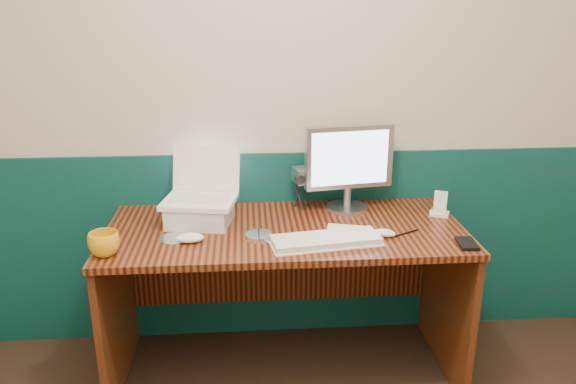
{
  "coord_description": "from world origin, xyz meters",
  "views": [
    {
      "loc": [
        -0.15,
        -0.94,
        1.71
      ],
      "look_at": [
        0.02,
        1.23,
        0.97
      ],
      "focal_mm": 35.0,
      "sensor_mm": 36.0,
      "label": 1
    }
  ],
  "objects": [
    {
      "name": "cd_loose_a",
      "position": [
        -0.46,
        1.3,
        0.75
      ],
      "size": [
        0.13,
        0.13,
        0.0
      ],
      "primitive_type": "cylinder",
      "color": "#B4BDC4",
      "rests_on": "desk"
    },
    {
      "name": "monitor",
      "position": [
        0.34,
        1.59,
        0.96
      ],
      "size": [
        0.44,
        0.18,
        0.42
      ],
      "primitive_type": null,
      "rotation": [
        0.0,
        0.0,
        0.15
      ],
      "color": "#A2A2A7",
      "rests_on": "desk"
    },
    {
      "name": "mug",
      "position": [
        -0.72,
        1.15,
        0.8
      ],
      "size": [
        0.15,
        0.15,
        0.1
      ],
      "primitive_type": "imported",
      "rotation": [
        0.0,
        0.0,
        0.27
      ],
      "color": "gold",
      "rests_on": "desk"
    },
    {
      "name": "wainscot",
      "position": [
        0.0,
        1.74,
        0.5
      ],
      "size": [
        3.48,
        0.02,
        1.0
      ],
      "primitive_type": "cube",
      "color": "#073230",
      "rests_on": "ground"
    },
    {
      "name": "camcorder",
      "position": [
        0.12,
        1.63,
        0.84
      ],
      "size": [
        0.11,
        0.14,
        0.19
      ],
      "primitive_type": null,
      "rotation": [
        0.0,
        0.0,
        0.27
      ],
      "color": "#B1B2B6",
      "rests_on": "desk"
    },
    {
      "name": "back_wall",
      "position": [
        0.0,
        1.75,
        1.25
      ],
      "size": [
        3.5,
        0.04,
        2.5
      ],
      "primitive_type": "cube",
      "color": "beige",
      "rests_on": "ground"
    },
    {
      "name": "mouse_left",
      "position": [
        -0.39,
        1.25,
        0.77
      ],
      "size": [
        0.12,
        0.08,
        0.04
      ],
      "primitive_type": "ellipsoid",
      "rotation": [
        0.0,
        0.0,
        0.05
      ],
      "color": "white",
      "rests_on": "desk"
    },
    {
      "name": "dock",
      "position": [
        0.76,
        1.48,
        0.76
      ],
      "size": [
        0.11,
        0.1,
        0.02
      ],
      "primitive_type": "cube",
      "rotation": [
        0.0,
        0.0,
        -0.43
      ],
      "color": "white",
      "rests_on": "desk"
    },
    {
      "name": "desk",
      "position": [
        0.02,
        1.38,
        0.38
      ],
      "size": [
        1.6,
        0.7,
        0.75
      ],
      "primitive_type": "cube",
      "color": "black",
      "rests_on": "ground"
    },
    {
      "name": "keyboard",
      "position": [
        0.18,
        1.19,
        0.76
      ],
      "size": [
        0.47,
        0.22,
        0.03
      ],
      "primitive_type": "cube",
      "rotation": [
        0.0,
        0.0,
        0.15
      ],
      "color": "white",
      "rests_on": "desk"
    },
    {
      "name": "laptop",
      "position": [
        -0.36,
        1.47,
        0.98
      ],
      "size": [
        0.36,
        0.3,
        0.26
      ],
      "primitive_type": null,
      "rotation": [
        0.0,
        0.0,
        -0.19
      ],
      "color": "white",
      "rests_on": "laptop_riser"
    },
    {
      "name": "papers",
      "position": [
        0.28,
        1.33,
        0.75
      ],
      "size": [
        0.18,
        0.14,
        0.0
      ],
      "primitive_type": "cube",
      "rotation": [
        0.0,
        0.0,
        -0.24
      ],
      "color": "silver",
      "rests_on": "desk"
    },
    {
      "name": "pen",
      "position": [
        0.54,
        1.27,
        0.75
      ],
      "size": [
        0.12,
        0.07,
        0.01
      ],
      "primitive_type": "cylinder",
      "rotation": [
        0.0,
        1.57,
        0.49
      ],
      "color": "black",
      "rests_on": "desk"
    },
    {
      "name": "mouse_right",
      "position": [
        0.44,
        1.25,
        0.77
      ],
      "size": [
        0.11,
        0.09,
        0.03
      ],
      "primitive_type": "ellipsoid",
      "rotation": [
        0.0,
        0.0,
        -0.42
      ],
      "color": "white",
      "rests_on": "desk"
    },
    {
      "name": "laptop_riser",
      "position": [
        -0.36,
        1.47,
        0.8
      ],
      "size": [
        0.31,
        0.28,
        0.1
      ],
      "primitive_type": "cube",
      "rotation": [
        0.0,
        0.0,
        -0.19
      ],
      "color": "silver",
      "rests_on": "desk"
    },
    {
      "name": "music_player",
      "position": [
        0.76,
        1.48,
        0.82
      ],
      "size": [
        0.07,
        0.05,
        0.1
      ],
      "primitive_type": "cube",
      "rotation": [
        -0.17,
        0.0,
        -0.43
      ],
      "color": "silver",
      "rests_on": "dock"
    },
    {
      "name": "pda",
      "position": [
        0.76,
        1.13,
        0.76
      ],
      "size": [
        0.08,
        0.13,
        0.01
      ],
      "primitive_type": "cube",
      "rotation": [
        0.0,
        0.0,
        -0.09
      ],
      "color": "black",
      "rests_on": "desk"
    },
    {
      "name": "cd_spindle",
      "position": [
        -0.1,
        1.26,
        0.76
      ],
      "size": [
        0.12,
        0.12,
        0.02
      ],
      "primitive_type": "cylinder",
      "color": "silver",
      "rests_on": "desk"
    }
  ]
}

